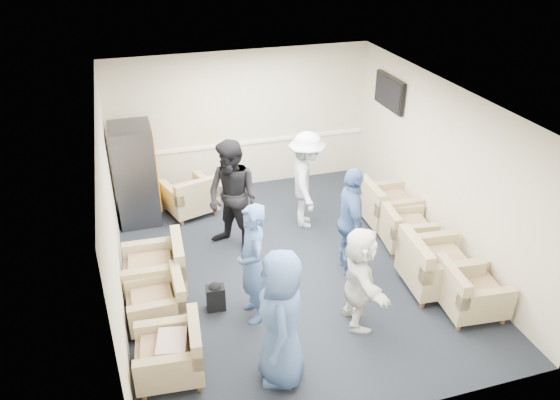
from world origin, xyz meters
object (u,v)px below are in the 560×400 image
object	(u,v)px
armchair_right_midnear	(434,267)
vending_machine	(136,174)
armchair_left_mid	(160,303)
person_back_right	(306,180)
person_mid_right	(351,222)
person_front_left	(281,319)
person_mid_left	(252,264)
person_back_left	(233,198)
person_front_right	(359,278)
armchair_right_midfar	(403,230)
armchair_right_far	(386,207)
armchair_left_near	(174,355)
armchair_right_near	(468,293)
armchair_left_far	(159,270)
armchair_corner	(191,197)

from	to	relation	value
armchair_right_midnear	vending_machine	xyz separation A→B (m)	(-3.93, 3.33, 0.51)
armchair_left_mid	person_back_right	xyz separation A→B (m)	(2.71, 1.87, 0.56)
person_mid_right	vending_machine	bearing A→B (deg)	59.34
person_front_left	person_mid_left	bearing A→B (deg)	-162.54
armchair_left_mid	person_back_left	size ratio (longest dim) A/B	0.40
person_front_right	armchair_right_midfar	bearing A→B (deg)	-36.29
armchair_right_midnear	armchair_right_far	world-z (taller)	armchair_right_midnear
armchair_right_far	person_front_right	size ratio (longest dim) A/B	0.61
person_back_right	armchair_left_near	bearing A→B (deg)	152.25
armchair_left_near	armchair_right_midfar	world-z (taller)	same
armchair_right_midfar	armchair_right_near	bearing A→B (deg)	-171.15
armchair_left_mid	armchair_right_midnear	size ratio (longest dim) A/B	0.76
person_back_left	person_back_right	world-z (taller)	person_back_left
armchair_left_far	person_mid_left	world-z (taller)	person_mid_left
armchair_left_mid	armchair_right_midfar	size ratio (longest dim) A/B	0.87
armchair_right_midfar	person_front_right	world-z (taller)	person_front_right
armchair_left_far	person_mid_right	bearing A→B (deg)	86.12
person_back_right	armchair_right_midnear	bearing A→B (deg)	-138.03
armchair_left_near	armchair_left_mid	distance (m)	1.01
armchair_right_midnear	person_front_right	world-z (taller)	person_front_right
vending_machine	armchair_corner	bearing A→B (deg)	-5.74
person_mid_left	person_mid_right	size ratio (longest dim) A/B	1.00
person_mid_right	armchair_right_midnear	bearing A→B (deg)	-118.38
person_back_left	vending_machine	bearing A→B (deg)	-173.75
armchair_left_near	person_back_right	distance (m)	3.96
armchair_right_midnear	person_back_right	world-z (taller)	person_back_right
armchair_left_near	person_front_right	size ratio (longest dim) A/B	0.58
armchair_left_near	person_mid_right	world-z (taller)	person_mid_right
armchair_right_far	person_back_right	xyz separation A→B (m)	(-1.35, 0.41, 0.51)
armchair_left_near	person_back_left	distance (m)	2.88
armchair_corner	armchair_left_mid	bearing A→B (deg)	56.07
armchair_right_midfar	person_front_right	distance (m)	2.17
armchair_right_near	armchair_right_midfar	size ratio (longest dim) A/B	1.00
armchair_left_far	armchair_corner	distance (m)	2.26
person_back_right	person_mid_right	size ratio (longest dim) A/B	1.00
person_mid_left	armchair_left_mid	bearing A→B (deg)	-103.24
vending_machine	person_mid_left	size ratio (longest dim) A/B	1.03
person_back_left	armchair_right_near	bearing A→B (deg)	9.32
person_mid_left	person_front_right	bearing A→B (deg)	65.92
person_front_left	person_mid_left	distance (m)	1.16
armchair_left_far	vending_machine	world-z (taller)	vending_machine
armchair_left_near	armchair_corner	size ratio (longest dim) A/B	0.82
person_front_left	armchair_left_near	bearing A→B (deg)	-92.47
armchair_right_midfar	person_mid_right	distance (m)	1.30
armchair_corner	person_back_right	size ratio (longest dim) A/B	0.60
armchair_right_midnear	person_mid_right	world-z (taller)	person_mid_right
person_back_right	vending_machine	bearing A→B (deg)	84.10
armchair_left_near	person_back_right	size ratio (longest dim) A/B	0.49
armchair_corner	armchair_right_far	bearing A→B (deg)	139.52
armchair_corner	person_mid_left	world-z (taller)	person_mid_left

